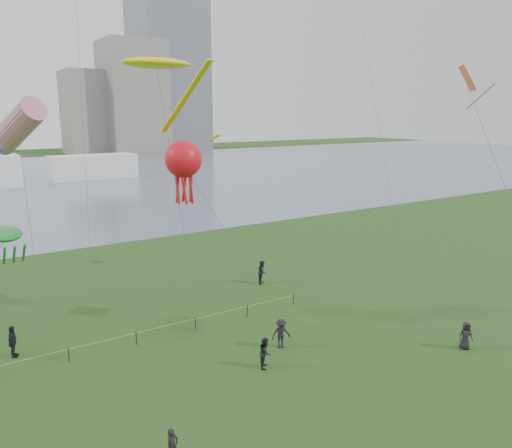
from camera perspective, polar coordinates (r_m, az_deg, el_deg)
lake at (r=114.16m, az=-25.15°, el=4.41°), size 400.00×120.00×0.08m
building_mid at (r=184.60m, az=-13.85°, el=13.83°), size 20.00×20.00×38.00m
building_low at (r=186.25m, az=-18.54°, el=11.99°), size 16.00×18.00×28.00m
pavilion_right at (r=114.55m, az=-18.16°, el=6.26°), size 18.00×7.00×5.00m
fence at (r=31.04m, az=-24.58°, el=-14.17°), size 24.07×0.07×1.05m
spectator_a at (r=28.70m, az=1.07°, el=-14.48°), size 1.05×1.08×1.75m
spectator_b at (r=30.84m, az=2.88°, el=-12.39°), size 1.33×0.97×1.84m
spectator_c at (r=32.91m, az=-26.05°, el=-12.00°), size 0.87×1.21×1.91m
spectator_d at (r=33.19m, az=22.85°, el=-11.66°), size 1.00×0.89×1.71m
spectator_f at (r=22.23m, az=-9.53°, el=-23.83°), size 0.69×0.57×1.60m
spectator_g at (r=41.74m, az=0.73°, el=-5.50°), size 1.19×1.19×1.94m
kite_stingray at (r=34.94m, az=-11.21°, el=17.44°), size 4.64×9.93×17.49m
kite_windsock at (r=35.32m, az=-25.61°, el=10.00°), size 4.20×8.30×14.97m
kite_creature at (r=35.49m, az=-26.85°, el=-1.09°), size 5.80×8.57×6.79m
kite_octopus at (r=32.93m, az=-8.30°, el=7.24°), size 4.97×8.66×12.22m
kite_delta at (r=30.28m, az=23.51°, el=13.75°), size 4.66×11.57×16.48m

